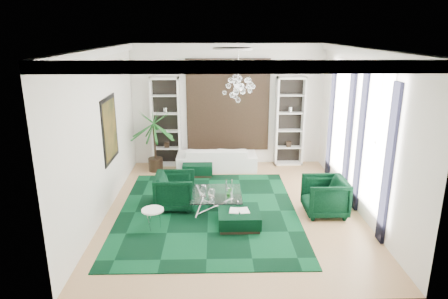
{
  "coord_description": "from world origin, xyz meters",
  "views": [
    {
      "loc": [
        -0.42,
        -8.93,
        4.19
      ],
      "look_at": [
        -0.19,
        0.5,
        1.34
      ],
      "focal_mm": 32.0,
      "sensor_mm": 36.0,
      "label": 1
    }
  ],
  "objects_px": {
    "ottoman_front": "(239,218)",
    "armchair_left": "(175,191)",
    "sofa": "(217,158)",
    "armchair_right": "(325,196)",
    "side_table": "(153,220)",
    "ottoman_side": "(198,168)",
    "palm": "(154,133)",
    "coffee_table": "(216,201)"
  },
  "relations": [
    {
      "from": "armchair_left",
      "to": "side_table",
      "type": "distance_m",
      "value": 1.2
    },
    {
      "from": "sofa",
      "to": "armchair_left",
      "type": "relative_size",
      "value": 2.58
    },
    {
      "from": "coffee_table",
      "to": "sofa",
      "type": "bearing_deg",
      "value": 89.35
    },
    {
      "from": "armchair_right",
      "to": "side_table",
      "type": "relative_size",
      "value": 2.03
    },
    {
      "from": "armchair_left",
      "to": "ottoman_front",
      "type": "distance_m",
      "value": 1.82
    },
    {
      "from": "armchair_right",
      "to": "side_table",
      "type": "height_order",
      "value": "armchair_right"
    },
    {
      "from": "armchair_right",
      "to": "coffee_table",
      "type": "distance_m",
      "value": 2.57
    },
    {
      "from": "armchair_left",
      "to": "palm",
      "type": "bearing_deg",
      "value": 17.64
    },
    {
      "from": "ottoman_side",
      "to": "palm",
      "type": "height_order",
      "value": "palm"
    },
    {
      "from": "sofa",
      "to": "armchair_left",
      "type": "xyz_separation_m",
      "value": [
        -1.03,
        -2.77,
        0.07
      ]
    },
    {
      "from": "ottoman_front",
      "to": "armchair_left",
      "type": "bearing_deg",
      "value": 146.05
    },
    {
      "from": "side_table",
      "to": "ottoman_front",
      "type": "bearing_deg",
      "value": 3.55
    },
    {
      "from": "armchair_right",
      "to": "coffee_table",
      "type": "bearing_deg",
      "value": -96.8
    },
    {
      "from": "coffee_table",
      "to": "palm",
      "type": "xyz_separation_m",
      "value": [
        -1.85,
        2.82,
        1.0
      ]
    },
    {
      "from": "coffee_table",
      "to": "ottoman_front",
      "type": "distance_m",
      "value": 1.01
    },
    {
      "from": "armchair_right",
      "to": "ottoman_side",
      "type": "distance_m",
      "value": 4.15
    },
    {
      "from": "sofa",
      "to": "ottoman_front",
      "type": "distance_m",
      "value": 3.81
    },
    {
      "from": "side_table",
      "to": "coffee_table",
      "type": "bearing_deg",
      "value": 35.79
    },
    {
      "from": "armchair_left",
      "to": "ottoman_front",
      "type": "xyz_separation_m",
      "value": [
        1.5,
        -1.01,
        -0.25
      ]
    },
    {
      "from": "ottoman_side",
      "to": "side_table",
      "type": "relative_size",
      "value": 1.83
    },
    {
      "from": "coffee_table",
      "to": "palm",
      "type": "relative_size",
      "value": 0.5
    },
    {
      "from": "sofa",
      "to": "side_table",
      "type": "distance_m",
      "value": 4.14
    },
    {
      "from": "ottoman_side",
      "to": "coffee_table",
      "type": "bearing_deg",
      "value": -77.73
    },
    {
      "from": "coffee_table",
      "to": "ottoman_side",
      "type": "relative_size",
      "value": 1.37
    },
    {
      "from": "armchair_left",
      "to": "ottoman_front",
      "type": "bearing_deg",
      "value": -123.95
    },
    {
      "from": "armchair_right",
      "to": "ottoman_front",
      "type": "bearing_deg",
      "value": -74.39
    },
    {
      "from": "sofa",
      "to": "ottoman_front",
      "type": "bearing_deg",
      "value": 97.08
    },
    {
      "from": "side_table",
      "to": "palm",
      "type": "height_order",
      "value": "palm"
    },
    {
      "from": "sofa",
      "to": "armchair_right",
      "type": "xyz_separation_m",
      "value": [
        2.51,
        -3.21,
        0.09
      ]
    },
    {
      "from": "armchair_right",
      "to": "ottoman_side",
      "type": "height_order",
      "value": "armchair_right"
    },
    {
      "from": "sofa",
      "to": "armchair_left",
      "type": "height_order",
      "value": "armchair_left"
    },
    {
      "from": "ottoman_front",
      "to": "side_table",
      "type": "distance_m",
      "value": 1.88
    },
    {
      "from": "armchair_left",
      "to": "armchair_right",
      "type": "relative_size",
      "value": 0.97
    },
    {
      "from": "coffee_table",
      "to": "palm",
      "type": "distance_m",
      "value": 3.52
    },
    {
      "from": "coffee_table",
      "to": "armchair_right",
      "type": "bearing_deg",
      "value": -6.8
    },
    {
      "from": "coffee_table",
      "to": "side_table",
      "type": "relative_size",
      "value": 2.51
    },
    {
      "from": "palm",
      "to": "armchair_left",
      "type": "bearing_deg",
      "value": -72.36
    },
    {
      "from": "ottoman_front",
      "to": "side_table",
      "type": "bearing_deg",
      "value": -176.45
    },
    {
      "from": "armchair_left",
      "to": "side_table",
      "type": "height_order",
      "value": "armchair_left"
    },
    {
      "from": "armchair_right",
      "to": "palm",
      "type": "relative_size",
      "value": 0.4
    },
    {
      "from": "armchair_left",
      "to": "coffee_table",
      "type": "relative_size",
      "value": 0.79
    },
    {
      "from": "armchair_right",
      "to": "ottoman_front",
      "type": "height_order",
      "value": "armchair_right"
    }
  ]
}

